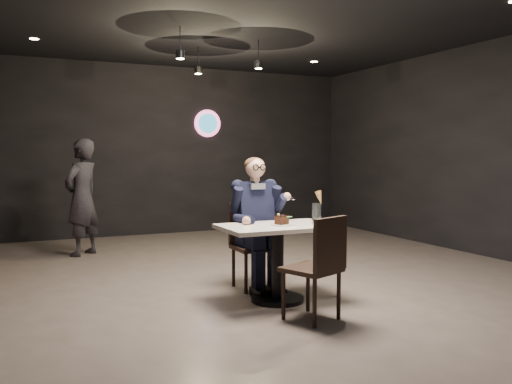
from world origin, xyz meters
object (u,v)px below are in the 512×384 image
main_table (278,263)px  sundae_glass (316,213)px  chair_near (311,267)px  seated_man (254,222)px  passerby (82,197)px  chair_far (254,246)px

main_table → sundae_glass: sundae_glass is taller
chair_near → sundae_glass: (0.39, 0.58, 0.39)m
chair_near → seated_man: bearing=68.6°
passerby → chair_far: bearing=74.2°
main_table → sundae_glass: 0.62m
chair_near → chair_far: bearing=68.6°
chair_far → chair_near: size_ratio=1.00×
seated_man → sundae_glass: bearing=-57.6°
seated_man → passerby: (-1.43, 2.74, 0.11)m
main_table → chair_near: chair_near is taller
chair_far → passerby: 3.12m
main_table → chair_near: bearing=-90.0°
main_table → chair_far: 0.56m
chair_far → sundae_glass: size_ratio=4.58×
chair_near → passerby: passerby is taller
passerby → sundae_glass: bearing=75.1°
main_table → chair_near: 0.65m
seated_man → passerby: 3.10m
seated_man → passerby: size_ratio=0.87×
sundae_glass → chair_near: bearing=-124.3°
chair_far → chair_near: (0.00, -1.20, 0.00)m
main_table → sundae_glass: size_ratio=5.47×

